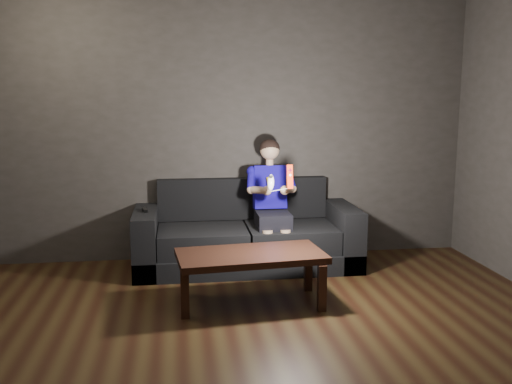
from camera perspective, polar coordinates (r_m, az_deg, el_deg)
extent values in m
plane|color=black|center=(3.81, 0.96, -16.85)|extent=(5.00, 5.00, 0.00)
cube|color=#36322E|center=(5.89, -2.71, 6.33)|extent=(5.00, 0.04, 2.70)
cube|color=#36322E|center=(1.07, 22.34, -10.53)|extent=(5.00, 0.04, 2.70)
cube|color=black|center=(5.75, -0.98, -6.47)|extent=(2.19, 0.94, 0.19)
cube|color=black|center=(5.57, -5.35, -4.84)|extent=(0.85, 0.67, 0.23)
cube|color=black|center=(5.67, 3.54, -4.55)|extent=(0.85, 0.67, 0.23)
cube|color=black|center=(5.98, -1.41, -0.56)|extent=(1.75, 0.22, 0.43)
cube|color=black|center=(5.67, -10.94, -4.76)|extent=(0.22, 0.94, 0.60)
cube|color=black|center=(5.89, 8.58, -4.14)|extent=(0.22, 0.94, 0.60)
cube|color=black|center=(5.57, 1.70, -2.79)|extent=(0.32, 0.41, 0.15)
cube|color=#0B0784|center=(5.72, 1.36, 0.51)|extent=(0.32, 0.23, 0.45)
cube|color=#EEC304|center=(5.62, 1.51, 1.01)|extent=(0.10, 0.10, 0.11)
cube|color=#AE2814|center=(5.62, 1.52, 1.00)|extent=(0.06, 0.06, 0.07)
cylinder|color=#DDAE88|center=(5.69, 1.37, 2.97)|extent=(0.08, 0.08, 0.06)
sphere|color=#DDAE88|center=(5.68, 1.37, 4.21)|extent=(0.19, 0.19, 0.19)
ellipsoid|color=black|center=(5.68, 1.36, 4.43)|extent=(0.20, 0.20, 0.17)
cylinder|color=#0B0784|center=(5.61, -0.53, 1.16)|extent=(0.09, 0.24, 0.21)
cylinder|color=#0B0784|center=(5.68, 3.45, 1.24)|extent=(0.09, 0.24, 0.21)
cylinder|color=#DDAE88|center=(5.46, 0.32, 0.41)|extent=(0.15, 0.25, 0.11)
cylinder|color=#DDAE88|center=(5.51, 3.30, 0.47)|extent=(0.15, 0.25, 0.11)
sphere|color=#DDAE88|center=(5.37, 1.09, 0.13)|extent=(0.09, 0.09, 0.09)
sphere|color=#DDAE88|center=(5.40, 2.89, 0.17)|extent=(0.09, 0.09, 0.09)
cylinder|color=#DDAE88|center=(5.41, 1.16, -5.75)|extent=(0.10, 0.10, 0.37)
cylinder|color=#DDAE88|center=(5.44, 2.96, -5.68)|extent=(0.10, 0.10, 0.37)
cube|color=red|center=(5.15, 3.38, 1.53)|extent=(0.05, 0.08, 0.22)
cube|color=maroon|center=(5.12, 3.44, 2.18)|extent=(0.03, 0.01, 0.04)
cylinder|color=white|center=(5.13, 3.43, 1.33)|extent=(0.02, 0.01, 0.02)
ellipsoid|color=white|center=(5.13, 1.48, 0.96)|extent=(0.09, 0.11, 0.16)
cylinder|color=black|center=(5.09, 1.55, 1.54)|extent=(0.03, 0.01, 0.03)
cube|color=black|center=(5.55, -11.07, -1.77)|extent=(0.06, 0.15, 0.03)
cube|color=black|center=(5.59, -11.05, -1.51)|extent=(0.02, 0.02, 0.00)
cube|color=black|center=(4.67, -0.55, -6.40)|extent=(1.24, 0.71, 0.05)
cube|color=black|center=(4.47, -7.12, -10.13)|extent=(0.06, 0.06, 0.38)
cube|color=black|center=(4.60, 6.61, -9.52)|extent=(0.06, 0.06, 0.38)
cube|color=black|center=(4.93, -7.20, -8.22)|extent=(0.06, 0.06, 0.38)
cube|color=black|center=(5.05, 5.24, -7.73)|extent=(0.06, 0.06, 0.38)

